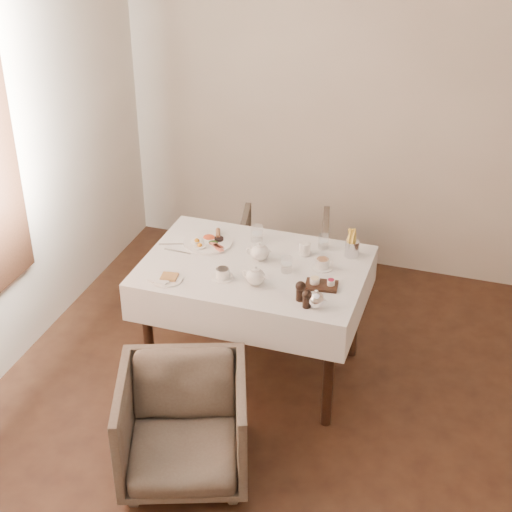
{
  "coord_description": "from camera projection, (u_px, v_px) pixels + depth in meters",
  "views": [
    {
      "loc": [
        0.42,
        -2.68,
        3.07
      ],
      "look_at": [
        -0.79,
        0.98,
        0.82
      ],
      "focal_mm": 55.0,
      "sensor_mm": 36.0,
      "label": 1
    }
  ],
  "objects": [
    {
      "name": "side_plate",
      "position": [
        166.0,
        279.0,
        4.36
      ],
      "size": [
        0.19,
        0.18,
        0.02
      ],
      "rotation": [
        0.0,
        0.0,
        -0.06
      ],
      "color": "white",
      "rests_on": "table"
    },
    {
      "name": "silver_pot",
      "position": [
        316.0,
        299.0,
        4.1
      ],
      "size": [
        0.11,
        0.1,
        0.11
      ],
      "primitive_type": null,
      "rotation": [
        0.0,
        0.0,
        -0.12
      ],
      "color": "white",
      "rests_on": "table"
    },
    {
      "name": "pepper_mill_right",
      "position": [
        307.0,
        299.0,
        4.11
      ],
      "size": [
        0.07,
        0.07,
        0.1
      ],
      "primitive_type": null,
      "rotation": [
        0.0,
        0.0,
        0.34
      ],
      "color": "black",
      "rests_on": "table"
    },
    {
      "name": "fries_cup",
      "position": [
        352.0,
        244.0,
        4.56
      ],
      "size": [
        0.08,
        0.08,
        0.18
      ],
      "rotation": [
        0.0,
        0.0,
        -0.18
      ],
      "color": "silver",
      "rests_on": "table"
    },
    {
      "name": "teacup_near",
      "position": [
        223.0,
        274.0,
        4.37
      ],
      "size": [
        0.12,
        0.12,
        0.06
      ],
      "rotation": [
        0.0,
        0.0,
        -0.17
      ],
      "color": "white",
      "rests_on": "table"
    },
    {
      "name": "cutlery_fork",
      "position": [
        174.0,
        244.0,
        4.71
      ],
      "size": [
        0.18,
        0.08,
        0.0
      ],
      "primitive_type": "cube",
      "rotation": [
        0.0,
        0.0,
        1.91
      ],
      "color": "silver",
      "rests_on": "table"
    },
    {
      "name": "cutlery_knife",
      "position": [
        177.0,
        251.0,
        4.64
      ],
      "size": [
        0.17,
        0.02,
        0.0
      ],
      "primitive_type": "cube",
      "rotation": [
        0.0,
        0.0,
        1.53
      ],
      "color": "silver",
      "rests_on": "table"
    },
    {
      "name": "glass_right",
      "position": [
        323.0,
        242.0,
        4.65
      ],
      "size": [
        0.08,
        0.08,
        0.09
      ],
      "primitive_type": "cylinder",
      "rotation": [
        0.0,
        0.0,
        -0.31
      ],
      "color": "silver",
      "rests_on": "table"
    },
    {
      "name": "glass_mid",
      "position": [
        287.0,
        264.0,
        4.42
      ],
      "size": [
        0.08,
        0.08,
        0.09
      ],
      "primitive_type": "cylinder",
      "rotation": [
        0.0,
        0.0,
        -0.16
      ],
      "color": "silver",
      "rests_on": "table"
    },
    {
      "name": "teapot_front",
      "position": [
        255.0,
        275.0,
        4.29
      ],
      "size": [
        0.16,
        0.13,
        0.12
      ],
      "primitive_type": null,
      "rotation": [
        0.0,
        0.0,
        -0.1
      ],
      "color": "white",
      "rests_on": "table"
    },
    {
      "name": "teapot_centre",
      "position": [
        260.0,
        251.0,
        4.53
      ],
      "size": [
        0.17,
        0.14,
        0.12
      ],
      "primitive_type": null,
      "rotation": [
        0.0,
        0.0,
        0.19
      ],
      "color": "white",
      "rests_on": "table"
    },
    {
      "name": "armchair_far",
      "position": [
        284.0,
        256.0,
        5.52
      ],
      "size": [
        0.73,
        0.74,
        0.57
      ],
      "primitive_type": "imported",
      "rotation": [
        0.0,
        0.0,
        3.36
      ],
      "color": "#4F433A",
      "rests_on": "ground"
    },
    {
      "name": "breakfast_plate",
      "position": [
        209.0,
        241.0,
        4.72
      ],
      "size": [
        0.3,
        0.3,
        0.04
      ],
      "rotation": [
        0.0,
        0.0,
        -0.08
      ],
      "color": "white",
      "rests_on": "table"
    },
    {
      "name": "table",
      "position": [
        254.0,
        282.0,
        4.56
      ],
      "size": [
        1.28,
        0.88,
        0.75
      ],
      "color": "black",
      "rests_on": "ground"
    },
    {
      "name": "creamer",
      "position": [
        305.0,
        248.0,
        4.59
      ],
      "size": [
        0.07,
        0.07,
        0.08
      ],
      "primitive_type": "cylinder",
      "rotation": [
        0.0,
        0.0,
        -0.11
      ],
      "color": "white",
      "rests_on": "table"
    },
    {
      "name": "condiment_board",
      "position": [
        321.0,
        284.0,
        4.3
      ],
      "size": [
        0.19,
        0.14,
        0.05
      ],
      "rotation": [
        0.0,
        0.0,
        0.13
      ],
      "color": "black",
      "rests_on": "table"
    },
    {
      "name": "pepper_mill_left",
      "position": [
        300.0,
        291.0,
        4.16
      ],
      "size": [
        0.06,
        0.06,
        0.12
      ],
      "primitive_type": null,
      "rotation": [
        0.0,
        0.0,
        0.08
      ],
      "color": "black",
      "rests_on": "table"
    },
    {
      "name": "armchair_near",
      "position": [
        183.0,
        426.0,
        4.0
      ],
      "size": [
        0.83,
        0.84,
        0.6
      ],
      "primitive_type": "imported",
      "rotation": [
        0.0,
        0.0,
        0.35
      ],
      "color": "#4F433A",
      "rests_on": "ground"
    },
    {
      "name": "teacup_far",
      "position": [
        322.0,
        264.0,
        4.46
      ],
      "size": [
        0.12,
        0.12,
        0.06
      ],
      "rotation": [
        0.0,
        0.0,
        0.21
      ],
      "color": "white",
      "rests_on": "table"
    },
    {
      "name": "glass_left",
      "position": [
        257.0,
        234.0,
        4.72
      ],
      "size": [
        0.08,
        0.08,
        0.1
      ],
      "primitive_type": "cylinder",
      "rotation": [
        0.0,
        0.0,
        -0.17
      ],
      "color": "silver",
      "rests_on": "table"
    }
  ]
}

